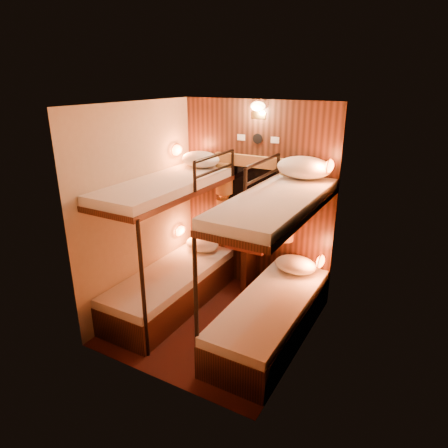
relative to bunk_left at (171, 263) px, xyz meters
The scene contains 22 objects.
floor 0.86m from the bunk_left, ahead, with size 2.10×2.10×0.00m, color #34160E.
ceiling 1.95m from the bunk_left, ahead, with size 2.10×2.10×0.00m, color silver.
wall_back 1.34m from the bunk_left, 56.56° to the left, with size 2.40×2.40×0.00m, color #C6B293.
wall_front 1.44m from the bunk_left, 59.93° to the right, with size 2.40×2.40×0.00m, color #C6B293.
wall_left 0.74m from the bunk_left, 168.93° to the right, with size 2.40×2.40×0.00m, color #C6B293.
wall_right 1.77m from the bunk_left, ahead, with size 2.40×2.40×0.00m, color #C6B293.
back_panel 1.33m from the bunk_left, 56.16° to the left, with size 2.00×0.03×2.40m, color black.
bunk_left is the anchor object (origin of this frame).
bunk_right 1.30m from the bunk_left, ahead, with size 0.72×1.90×1.82m.
window 1.30m from the bunk_left, 55.30° to the left, with size 1.00×0.12×0.79m.
curtains 1.32m from the bunk_left, 54.32° to the left, with size 1.10×0.22×1.00m.
back_fixtures 2.03m from the bunk_left, 55.16° to the left, with size 0.54×0.09×0.48m.
reading_lamps 1.13m from the bunk_left, 44.25° to the left, with size 2.00×0.20×1.25m.
table 1.02m from the bunk_left, 50.33° to the left, with size 0.50×0.34×0.66m.
bottle_left 0.96m from the bunk_left, 57.60° to the left, with size 0.07×0.07×0.23m.
bottle_right 1.11m from the bunk_left, 46.39° to the left, with size 0.06×0.06×0.22m.
sachet_a 1.12m from the bunk_left, 39.77° to the left, with size 0.08×0.06×0.01m, color silver.
sachet_b 1.18m from the bunk_left, 48.12° to the left, with size 0.07×0.05×0.00m, color silver.
pillow_lower_left 0.70m from the bunk_left, 90.18° to the left, with size 0.47×0.33×0.18m, color silver.
pillow_lower_right 1.48m from the bunk_left, 28.48° to the left, with size 0.50×0.36×0.20m, color silver.
pillow_upper_left 1.32m from the bunk_left, 90.18° to the left, with size 0.50×0.36×0.20m, color silver.
pillow_upper_right 1.89m from the bunk_left, 30.34° to the left, with size 0.61×0.44×0.24m, color silver.
Camera 1 is at (2.00, -3.35, 2.64)m, focal length 32.00 mm.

